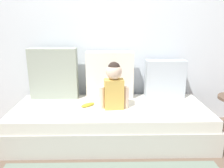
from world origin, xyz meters
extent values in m
plane|color=brown|center=(0.00, 0.00, 0.00)|extent=(12.00, 12.00, 0.00)
cube|color=silver|center=(0.00, 0.55, 1.12)|extent=(5.32, 0.10, 2.24)
cube|color=beige|center=(0.00, 0.00, 0.12)|extent=(2.12, 0.83, 0.25)
cube|color=silver|center=(0.00, 0.00, 0.31)|extent=(2.06, 0.81, 0.12)
cube|color=#99A393|center=(-0.66, 0.32, 0.66)|extent=(0.55, 0.16, 0.59)
cube|color=silver|center=(0.00, 0.32, 0.64)|extent=(0.55, 0.16, 0.55)
cube|color=#B2BCC6|center=(0.66, 0.32, 0.59)|extent=(0.46, 0.16, 0.45)
cube|color=gold|center=(0.04, -0.05, 0.52)|extent=(0.20, 0.14, 0.31)
sphere|color=beige|center=(0.04, -0.05, 0.76)|extent=(0.16, 0.16, 0.16)
sphere|color=#2D231E|center=(0.04, -0.05, 0.80)|extent=(0.13, 0.13, 0.13)
cylinder|color=beige|center=(-0.09, -0.05, 0.49)|extent=(0.06, 0.06, 0.23)
cylinder|color=beige|center=(0.16, -0.05, 0.49)|extent=(0.06, 0.06, 0.23)
ellipsoid|color=yellow|center=(-0.24, 0.00, 0.39)|extent=(0.16, 0.14, 0.04)
camera|label=1|loc=(-0.03, -2.22, 1.24)|focal=35.31mm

